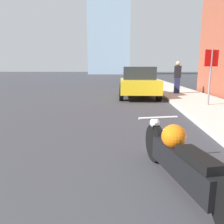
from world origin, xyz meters
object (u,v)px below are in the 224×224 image
at_px(pedestrian, 177,77).
at_px(parked_car_black, 134,74).
at_px(motorcycle, 181,160).
at_px(parked_car_blue, 135,76).
at_px(stop_sign, 211,68).
at_px(parked_car_yellow, 138,82).

bearing_deg(pedestrian, parked_car_black, 94.96).
relative_size(motorcycle, pedestrian, 1.30).
relative_size(parked_car_blue, stop_sign, 2.26).
height_order(motorcycle, parked_car_yellow, parked_car_yellow).
xyz_separation_m(parked_car_blue, parked_car_black, (0.11, 10.41, 0.08)).
bearing_deg(parked_car_blue, parked_car_yellow, -96.08).
bearing_deg(parked_car_black, pedestrian, -86.63).
distance_m(parked_car_blue, parked_car_black, 10.41).
bearing_deg(parked_car_black, parked_car_blue, -92.20).
height_order(parked_car_yellow, pedestrian, pedestrian).
xyz_separation_m(parked_car_yellow, parked_car_blue, (0.17, 13.18, -0.02)).
relative_size(parked_car_blue, pedestrian, 2.55).
xyz_separation_m(parked_car_yellow, pedestrian, (2.23, 1.06, 0.28)).
xyz_separation_m(motorcycle, parked_car_yellow, (-0.18, 9.13, 0.44)).
bearing_deg(parked_car_blue, parked_car_black, 84.05).
distance_m(parked_car_black, pedestrian, 22.61).
bearing_deg(pedestrian, stop_sign, -86.01).
xyz_separation_m(parked_car_yellow, parked_car_black, (0.28, 23.58, 0.06)).
distance_m(parked_car_yellow, parked_car_black, 23.59).
relative_size(motorcycle, parked_car_yellow, 0.59).
height_order(parked_car_yellow, stop_sign, stop_sign).
xyz_separation_m(parked_car_black, stop_sign, (2.25, -26.77, 0.67)).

